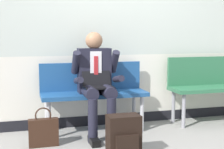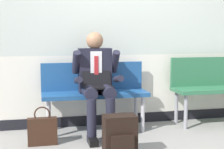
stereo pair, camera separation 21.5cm
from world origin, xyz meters
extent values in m
plane|color=gray|center=(0.00, 0.00, 0.00)|extent=(18.00, 18.00, 0.00)
cube|color=silver|center=(0.00, 0.66, 0.54)|extent=(6.78, 0.12, 0.81)
cube|color=black|center=(0.00, 0.66, 0.07)|extent=(6.78, 0.14, 0.14)
cube|color=navy|center=(-0.35, 0.31, 0.48)|extent=(1.32, 0.42, 0.05)
cube|color=navy|center=(-0.35, 0.49, 0.69)|extent=(1.32, 0.04, 0.36)
cylinder|color=#B7B7BC|center=(-0.93, 0.16, 0.23)|extent=(0.05, 0.05, 0.46)
cylinder|color=#B7B7BC|center=(-0.93, 0.46, 0.23)|extent=(0.05, 0.05, 0.46)
cylinder|color=#B7B7BC|center=(0.23, 0.16, 0.23)|extent=(0.05, 0.05, 0.46)
cylinder|color=#B7B7BC|center=(0.23, 0.46, 0.23)|extent=(0.05, 0.05, 0.46)
cube|color=#2D6B47|center=(1.32, 0.31, 0.48)|extent=(1.16, 0.42, 0.05)
cube|color=#2D6B47|center=(1.32, 0.49, 0.71)|extent=(1.16, 0.04, 0.40)
cylinder|color=gray|center=(0.82, 0.16, 0.23)|extent=(0.05, 0.05, 0.46)
cylinder|color=gray|center=(0.82, 0.46, 0.23)|extent=(0.05, 0.05, 0.46)
cylinder|color=#1E1E2D|center=(-0.46, 0.10, 0.55)|extent=(0.15, 0.40, 0.15)
cylinder|color=#1E1E2D|center=(-0.46, -0.09, 0.25)|extent=(0.11, 0.11, 0.51)
cube|color=black|center=(-0.46, -0.15, 0.04)|extent=(0.10, 0.26, 0.07)
cylinder|color=#1E1E2D|center=(-0.24, 0.10, 0.55)|extent=(0.15, 0.40, 0.15)
cylinder|color=#1E1E2D|center=(-0.24, -0.09, 0.25)|extent=(0.11, 0.11, 0.51)
cube|color=black|center=(-0.24, -0.15, 0.04)|extent=(0.10, 0.26, 0.07)
cube|color=#1E1E2D|center=(-0.35, 0.31, 0.78)|extent=(0.40, 0.18, 0.55)
cube|color=silver|center=(-0.35, 0.22, 0.83)|extent=(0.14, 0.01, 0.39)
cube|color=#B22328|center=(-0.35, 0.21, 0.80)|extent=(0.05, 0.01, 0.33)
sphere|color=#9E7051|center=(-0.35, 0.31, 1.15)|extent=(0.21, 0.21, 0.21)
cylinder|color=#1E1E2D|center=(-0.59, 0.24, 0.89)|extent=(0.09, 0.25, 0.30)
cylinder|color=#1E1E2D|center=(-0.59, 0.07, 0.70)|extent=(0.08, 0.27, 0.12)
cylinder|color=#1E1E2D|center=(-0.11, 0.24, 0.89)|extent=(0.09, 0.25, 0.30)
cylinder|color=#1E1E2D|center=(-0.11, 0.07, 0.70)|extent=(0.08, 0.27, 0.12)
cube|color=black|center=(-0.35, 0.07, 0.61)|extent=(0.35, 0.22, 0.02)
cube|color=black|center=(-0.35, 0.20, 0.72)|extent=(0.35, 0.08, 0.21)
cube|color=black|center=(-0.25, -0.60, 0.21)|extent=(0.33, 0.20, 0.43)
cube|color=black|center=(-0.25, -0.71, 0.15)|extent=(0.23, 0.04, 0.21)
cube|color=#331E14|center=(-1.01, -0.06, 0.15)|extent=(0.32, 0.09, 0.31)
torus|color=#331E14|center=(-1.01, -0.06, 0.35)|extent=(0.18, 0.02, 0.18)
camera|label=1|loc=(-1.24, -3.65, 1.24)|focal=52.80mm
camera|label=2|loc=(-1.03, -3.70, 1.24)|focal=52.80mm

